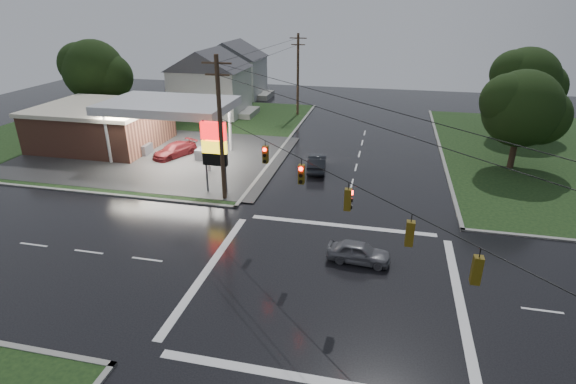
% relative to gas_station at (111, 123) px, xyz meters
% --- Properties ---
extents(ground, '(120.00, 120.00, 0.00)m').
position_rel_gas_station_xyz_m(ground, '(25.68, -19.70, -2.55)').
color(ground, black).
rests_on(ground, ground).
extents(grass_nw, '(36.00, 36.00, 0.08)m').
position_rel_gas_station_xyz_m(grass_nw, '(-0.32, 6.30, -2.51)').
color(grass_nw, black).
rests_on(grass_nw, ground).
extents(gas_station, '(26.20, 18.00, 5.60)m').
position_rel_gas_station_xyz_m(gas_station, '(0.00, 0.00, 0.00)').
color(gas_station, '#2D2D2D').
rests_on(gas_station, ground).
extents(pylon_sign, '(2.00, 0.35, 6.00)m').
position_rel_gas_station_xyz_m(pylon_sign, '(15.18, -9.20, 1.46)').
color(pylon_sign, '#59595E').
rests_on(pylon_sign, ground).
extents(utility_pole_nw, '(2.20, 0.32, 11.00)m').
position_rel_gas_station_xyz_m(utility_pole_nw, '(16.18, -10.20, 3.17)').
color(utility_pole_nw, '#382619').
rests_on(utility_pole_nw, ground).
extents(utility_pole_n, '(2.20, 0.32, 10.50)m').
position_rel_gas_station_xyz_m(utility_pole_n, '(16.18, 18.30, 2.92)').
color(utility_pole_n, '#382619').
rests_on(utility_pole_n, ground).
extents(traffic_signals, '(26.87, 26.87, 1.47)m').
position_rel_gas_station_xyz_m(traffic_signals, '(25.69, -19.72, 3.93)').
color(traffic_signals, black).
rests_on(traffic_signals, ground).
extents(house_near, '(11.05, 8.48, 8.60)m').
position_rel_gas_station_xyz_m(house_near, '(4.73, 16.30, 1.86)').
color(house_near, silver).
rests_on(house_near, ground).
extents(house_far, '(11.05, 8.48, 8.60)m').
position_rel_gas_station_xyz_m(house_far, '(3.73, 28.30, 1.86)').
color(house_far, silver).
rests_on(house_far, ground).
extents(tree_nw_behind, '(8.93, 7.60, 10.00)m').
position_rel_gas_station_xyz_m(tree_nw_behind, '(-8.17, 10.29, 3.63)').
color(tree_nw_behind, black).
rests_on(tree_nw_behind, ground).
extents(tree_ne_near, '(7.99, 6.80, 8.98)m').
position_rel_gas_station_xyz_m(tree_ne_near, '(39.82, 2.29, 3.01)').
color(tree_ne_near, black).
rests_on(tree_ne_near, ground).
extents(tree_ne_far, '(8.46, 7.20, 9.80)m').
position_rel_gas_station_xyz_m(tree_ne_far, '(42.83, 14.29, 3.63)').
color(tree_ne_far, black).
rests_on(tree_ne_far, ground).
extents(car_north, '(2.09, 4.71, 1.50)m').
position_rel_gas_station_xyz_m(car_north, '(22.20, -2.18, -1.80)').
color(car_north, black).
rests_on(car_north, ground).
extents(car_crossing, '(3.88, 1.79, 1.29)m').
position_rel_gas_station_xyz_m(car_crossing, '(27.19, -17.10, -1.90)').
color(car_crossing, slate).
rests_on(car_crossing, ground).
extents(car_pump, '(3.75, 5.15, 1.39)m').
position_rel_gas_station_xyz_m(car_pump, '(7.79, -1.56, -1.85)').
color(car_pump, '#5B1418').
rests_on(car_pump, ground).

